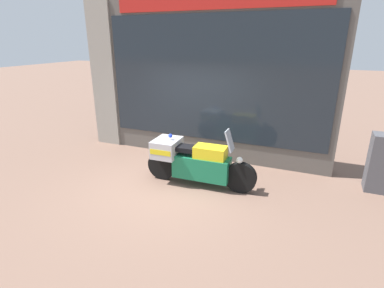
{
  "coord_description": "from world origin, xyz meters",
  "views": [
    {
      "loc": [
        2.78,
        -5.22,
        3.02
      ],
      "look_at": [
        0.25,
        0.77,
        0.73
      ],
      "focal_mm": 28.0,
      "sensor_mm": 36.0,
      "label": 1
    }
  ],
  "objects": [
    {
      "name": "window_display",
      "position": [
        0.31,
        2.03,
        0.49
      ],
      "size": [
        5.41,
        0.3,
        2.1
      ],
      "color": "slate",
      "rests_on": "ground"
    },
    {
      "name": "shop_building",
      "position": [
        -0.38,
        2.0,
        2.02
      ],
      "size": [
        6.63,
        0.55,
        4.03
      ],
      "color": "#56514C",
      "rests_on": "ground"
    },
    {
      "name": "ground_plane",
      "position": [
        0.0,
        0.0,
        0.0
      ],
      "size": [
        60.0,
        60.0,
        0.0
      ],
      "primitive_type": "plane",
      "color": "#7A5B4C"
    },
    {
      "name": "paramedic_motorcycle",
      "position": [
        0.48,
        0.26,
        0.56
      ],
      "size": [
        2.45,
        0.7,
        1.31
      ],
      "rotation": [
        0.0,
        0.0,
        0.04
      ],
      "color": "black",
      "rests_on": "ground"
    }
  ]
}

